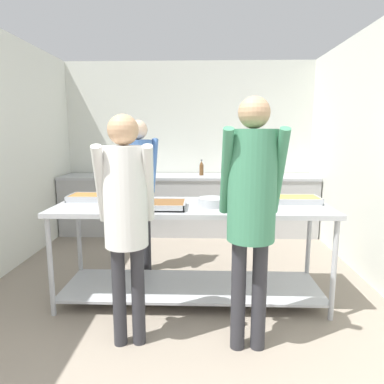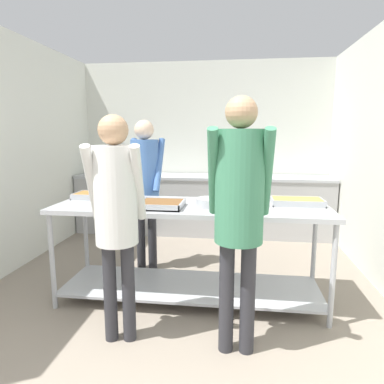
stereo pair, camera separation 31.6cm
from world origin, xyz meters
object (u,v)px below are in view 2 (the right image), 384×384
Objects in this scene: serving_tray_greens at (297,202)px; guest_serving_left at (239,198)px; serving_tray_roast at (162,205)px; plate_stack at (252,203)px; sauce_pan at (210,202)px; broccoli_bowl at (122,204)px; cook_behind_counter at (145,178)px; guest_serving_right at (116,204)px; water_bottle at (216,168)px; serving_tray_vegetables at (99,196)px.

serving_tray_greens is 0.26× the size of guest_serving_left.
plate_stack is at bearing 12.29° from serving_tray_roast.
serving_tray_roast is at bearing -168.13° from sauce_pan.
cook_behind_counter is at bearing 91.96° from broccoli_bowl.
serving_tray_greens is at bearing 14.13° from sauce_pan.
guest_serving_right is (-0.99, -0.74, 0.12)m from plate_stack.
plate_stack is 0.17× the size of guest_serving_right.
guest_serving_right is (0.13, -0.49, 0.10)m from broccoli_bowl.
serving_tray_vegetables is at bearing -116.79° from water_bottle.
serving_tray_roast is at bearing -97.54° from water_bottle.
guest_serving_right reaches higher than broccoli_bowl.
water_bottle is at bearing 92.62° from sauce_pan.
water_bottle is (-0.47, 2.20, 0.08)m from plate_stack.
guest_serving_left reaches higher than serving_tray_vegetables.
serving_tray_roast is 1.22m from serving_tray_greens.
guest_serving_left is at bearing -70.24° from sauce_pan.
serving_tray_vegetables is 1.03× the size of serving_tray_greens.
serving_tray_vegetables is 1.20× the size of sauce_pan.
cook_behind_counter is 7.04× the size of water_bottle.
water_bottle is (-0.10, 2.29, 0.07)m from sauce_pan.
serving_tray_roast and serving_tray_greens have the same top height.
serving_tray_roast is 0.91m from guest_serving_left.
guest_serving_right is at bearing -148.47° from serving_tray_greens.
guest_serving_left reaches higher than serving_tray_roast.
water_bottle reaches higher than broccoli_bowl.
serving_tray_roast is 0.62m from guest_serving_right.
guest_serving_right is 6.98× the size of water_bottle.
cook_behind_counter is (-0.78, 0.71, 0.11)m from sauce_pan.
water_bottle is at bearing 102.12° from plate_stack.
serving_tray_greens is (0.40, 0.11, 0.00)m from plate_stack.
sauce_pan is 1.41× the size of plate_stack.
sauce_pan is at bearing 12.48° from broccoli_bowl.
guest_serving_left is 1.06× the size of cook_behind_counter.
cook_behind_counter is at bearing 137.75° from sauce_pan.
serving_tray_roast is 1.33× the size of plate_stack.
sauce_pan reaches higher than plate_stack.
plate_stack is 0.61× the size of serving_tray_greens.
guest_serving_left is 7.44× the size of water_bottle.
plate_stack is 1.24m from guest_serving_right.
water_bottle is (-0.88, 2.09, 0.08)m from serving_tray_greens.
sauce_pan is 0.22× the size of guest_serving_left.
sauce_pan is at bearing -12.48° from serving_tray_vegetables.
serving_tray_vegetables is 1.26× the size of serving_tray_roast.
sauce_pan is 0.80m from serving_tray_greens.
plate_stack is at bearing 36.93° from guest_serving_right.
serving_tray_greens is 1.91× the size of water_bottle.
broccoli_bowl is 1.56m from serving_tray_greens.
guest_serving_left is 1.73m from cook_behind_counter.
guest_serving_left is at bearing -1.61° from guest_serving_right.
broccoli_bowl reaches higher than plate_stack.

